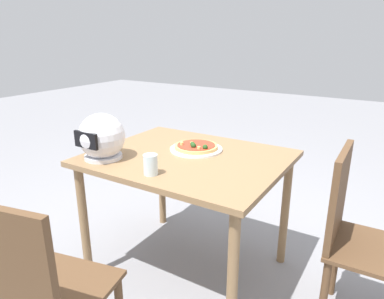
{
  "coord_description": "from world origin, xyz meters",
  "views": [
    {
      "loc": [
        -0.98,
        1.55,
        1.39
      ],
      "look_at": [
        0.01,
        -0.06,
        0.77
      ],
      "focal_mm": 32.47,
      "sensor_mm": 36.0,
      "label": 1
    }
  ],
  "objects_px": {
    "dining_table": "(188,171)",
    "drinking_glass": "(151,165)",
    "motorcycle_helmet": "(102,137)",
    "chair_far": "(36,293)",
    "pizza": "(196,146)",
    "chair_side": "(355,233)"
  },
  "relations": [
    {
      "from": "dining_table",
      "to": "motorcycle_helmet",
      "type": "height_order",
      "value": "motorcycle_helmet"
    },
    {
      "from": "dining_table",
      "to": "chair_far",
      "type": "relative_size",
      "value": 1.18
    },
    {
      "from": "drinking_glass",
      "to": "chair_far",
      "type": "height_order",
      "value": "chair_far"
    },
    {
      "from": "dining_table",
      "to": "chair_far",
      "type": "bearing_deg",
      "value": 88.29
    },
    {
      "from": "dining_table",
      "to": "drinking_glass",
      "type": "distance_m",
      "value": 0.35
    },
    {
      "from": "motorcycle_helmet",
      "to": "drinking_glass",
      "type": "height_order",
      "value": "motorcycle_helmet"
    },
    {
      "from": "pizza",
      "to": "drinking_glass",
      "type": "relative_size",
      "value": 2.51
    },
    {
      "from": "pizza",
      "to": "motorcycle_helmet",
      "type": "xyz_separation_m",
      "value": [
        0.36,
        0.38,
        0.1
      ]
    },
    {
      "from": "pizza",
      "to": "dining_table",
      "type": "bearing_deg",
      "value": 94.81
    },
    {
      "from": "chair_far",
      "to": "chair_side",
      "type": "xyz_separation_m",
      "value": [
        -0.92,
        -1.04,
        0.0
      ]
    },
    {
      "from": "drinking_glass",
      "to": "chair_side",
      "type": "xyz_separation_m",
      "value": [
        -0.89,
        -0.39,
        -0.29
      ]
    },
    {
      "from": "dining_table",
      "to": "drinking_glass",
      "type": "height_order",
      "value": "drinking_glass"
    },
    {
      "from": "pizza",
      "to": "chair_far",
      "type": "xyz_separation_m",
      "value": [
        0.02,
        1.08,
        -0.26
      ]
    },
    {
      "from": "motorcycle_helmet",
      "to": "chair_far",
      "type": "relative_size",
      "value": 0.28
    },
    {
      "from": "dining_table",
      "to": "chair_far",
      "type": "xyz_separation_m",
      "value": [
        0.03,
        0.97,
        -0.15
      ]
    },
    {
      "from": "drinking_glass",
      "to": "pizza",
      "type": "bearing_deg",
      "value": -89.49
    },
    {
      "from": "chair_side",
      "to": "pizza",
      "type": "bearing_deg",
      "value": -2.67
    },
    {
      "from": "dining_table",
      "to": "pizza",
      "type": "relative_size",
      "value": 4.19
    },
    {
      "from": "pizza",
      "to": "drinking_glass",
      "type": "bearing_deg",
      "value": 90.51
    },
    {
      "from": "dining_table",
      "to": "pizza",
      "type": "height_order",
      "value": "pizza"
    },
    {
      "from": "pizza",
      "to": "chair_far",
      "type": "height_order",
      "value": "chair_far"
    },
    {
      "from": "pizza",
      "to": "motorcycle_helmet",
      "type": "distance_m",
      "value": 0.54
    }
  ]
}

